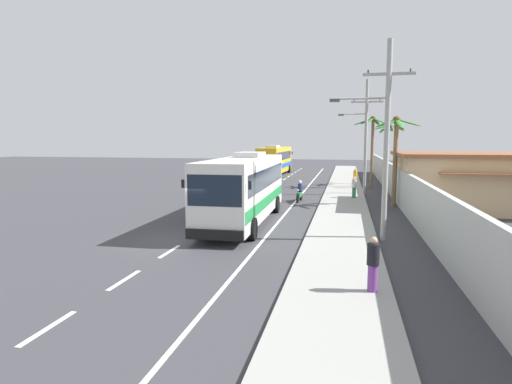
{
  "coord_description": "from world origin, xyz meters",
  "views": [
    {
      "loc": [
        6.98,
        -17.71,
        4.54
      ],
      "look_at": [
        2.19,
        4.66,
        1.7
      ],
      "focal_mm": 29.81,
      "sensor_mm": 36.0,
      "label": 1
    }
  ],
  "objects_px": {
    "utility_pole_nearest": "(384,136)",
    "utility_pole_mid": "(365,135)",
    "pedestrian_near_kerb": "(354,187)",
    "pedestrian_midwalk": "(373,263)",
    "palm_third": "(388,138)",
    "roadside_building": "(490,181)",
    "motorcycle_beside_bus": "(300,193)",
    "pedestrian_far_walk": "(355,178)",
    "palm_second": "(373,134)",
    "coach_bus_far_lane": "(275,160)",
    "coach_bus_foreground": "(245,186)",
    "palm_nearest": "(396,143)"
  },
  "relations": [
    {
      "from": "coach_bus_far_lane",
      "to": "motorcycle_beside_bus",
      "type": "height_order",
      "value": "coach_bus_far_lane"
    },
    {
      "from": "palm_third",
      "to": "roadside_building",
      "type": "distance_m",
      "value": 14.9
    },
    {
      "from": "palm_third",
      "to": "motorcycle_beside_bus",
      "type": "bearing_deg",
      "value": -119.59
    },
    {
      "from": "pedestrian_midwalk",
      "to": "roadside_building",
      "type": "distance_m",
      "value": 19.7
    },
    {
      "from": "utility_pole_nearest",
      "to": "utility_pole_mid",
      "type": "xyz_separation_m",
      "value": [
        -0.22,
        16.2,
        0.24
      ]
    },
    {
      "from": "motorcycle_beside_bus",
      "to": "palm_third",
      "type": "distance_m",
      "value": 15.3
    },
    {
      "from": "coach_bus_foreground",
      "to": "palm_nearest",
      "type": "bearing_deg",
      "value": 41.69
    },
    {
      "from": "pedestrian_near_kerb",
      "to": "utility_pole_nearest",
      "type": "distance_m",
      "value": 13.76
    },
    {
      "from": "pedestrian_far_walk",
      "to": "palm_nearest",
      "type": "xyz_separation_m",
      "value": [
        2.42,
        -9.46,
        3.21
      ]
    },
    {
      "from": "palm_third",
      "to": "pedestrian_midwalk",
      "type": "bearing_deg",
      "value": -95.65
    },
    {
      "from": "motorcycle_beside_bus",
      "to": "utility_pole_nearest",
      "type": "height_order",
      "value": "utility_pole_nearest"
    },
    {
      "from": "pedestrian_far_walk",
      "to": "utility_pole_mid",
      "type": "height_order",
      "value": "utility_pole_mid"
    },
    {
      "from": "pedestrian_midwalk",
      "to": "palm_nearest",
      "type": "relative_size",
      "value": 0.27
    },
    {
      "from": "pedestrian_far_walk",
      "to": "palm_nearest",
      "type": "relative_size",
      "value": 0.29
    },
    {
      "from": "pedestrian_midwalk",
      "to": "palm_second",
      "type": "xyz_separation_m",
      "value": [
        1.45,
        28.73,
        4.03
      ]
    },
    {
      "from": "coach_bus_foreground",
      "to": "palm_second",
      "type": "relative_size",
      "value": 1.74
    },
    {
      "from": "coach_bus_foreground",
      "to": "palm_nearest",
      "type": "height_order",
      "value": "palm_nearest"
    },
    {
      "from": "motorcycle_beside_bus",
      "to": "pedestrian_far_walk",
      "type": "distance_m",
      "value": 9.49
    },
    {
      "from": "utility_pole_mid",
      "to": "pedestrian_midwalk",
      "type": "bearing_deg",
      "value": -91.37
    },
    {
      "from": "pedestrian_far_walk",
      "to": "palm_second",
      "type": "relative_size",
      "value": 0.26
    },
    {
      "from": "utility_pole_nearest",
      "to": "palm_nearest",
      "type": "height_order",
      "value": "utility_pole_nearest"
    },
    {
      "from": "pedestrian_midwalk",
      "to": "roadside_building",
      "type": "relative_size",
      "value": 0.14
    },
    {
      "from": "palm_third",
      "to": "utility_pole_mid",
      "type": "bearing_deg",
      "value": -107.65
    },
    {
      "from": "coach_bus_far_lane",
      "to": "pedestrian_far_walk",
      "type": "relative_size",
      "value": 6.86
    },
    {
      "from": "utility_pole_nearest",
      "to": "utility_pole_mid",
      "type": "bearing_deg",
      "value": 90.76
    },
    {
      "from": "utility_pole_mid",
      "to": "palm_third",
      "type": "relative_size",
      "value": 1.49
    },
    {
      "from": "pedestrian_near_kerb",
      "to": "pedestrian_far_walk",
      "type": "distance_m",
      "value": 6.72
    },
    {
      "from": "palm_second",
      "to": "utility_pole_nearest",
      "type": "bearing_deg",
      "value": -91.79
    },
    {
      "from": "coach_bus_foreground",
      "to": "pedestrian_midwalk",
      "type": "bearing_deg",
      "value": -58.06
    },
    {
      "from": "palm_third",
      "to": "pedestrian_near_kerb",
      "type": "bearing_deg",
      "value": -106.9
    },
    {
      "from": "pedestrian_near_kerb",
      "to": "pedestrian_midwalk",
      "type": "xyz_separation_m",
      "value": [
        0.23,
        -20.44,
        0.01
      ]
    },
    {
      "from": "motorcycle_beside_bus",
      "to": "pedestrian_far_walk",
      "type": "relative_size",
      "value": 1.11
    },
    {
      "from": "coach_bus_far_lane",
      "to": "palm_third",
      "type": "xyz_separation_m",
      "value": [
        12.96,
        -9.97,
        2.74
      ]
    },
    {
      "from": "coach_bus_foreground",
      "to": "utility_pole_mid",
      "type": "height_order",
      "value": "utility_pole_mid"
    },
    {
      "from": "motorcycle_beside_bus",
      "to": "palm_third",
      "type": "height_order",
      "value": "palm_third"
    },
    {
      "from": "coach_bus_far_lane",
      "to": "pedestrian_far_walk",
      "type": "height_order",
      "value": "coach_bus_far_lane"
    },
    {
      "from": "pedestrian_midwalk",
      "to": "utility_pole_nearest",
      "type": "height_order",
      "value": "utility_pole_nearest"
    },
    {
      "from": "coach_bus_far_lane",
      "to": "palm_third",
      "type": "relative_size",
      "value": 1.93
    },
    {
      "from": "utility_pole_nearest",
      "to": "palm_second",
      "type": "distance_m",
      "value": 21.51
    },
    {
      "from": "pedestrian_midwalk",
      "to": "palm_third",
      "type": "xyz_separation_m",
      "value": [
        3.11,
        31.45,
        3.74
      ]
    },
    {
      "from": "utility_pole_nearest",
      "to": "palm_second",
      "type": "xyz_separation_m",
      "value": [
        0.67,
        21.5,
        0.32
      ]
    },
    {
      "from": "coach_bus_far_lane",
      "to": "palm_nearest",
      "type": "relative_size",
      "value": 1.98
    },
    {
      "from": "pedestrian_near_kerb",
      "to": "utility_pole_mid",
      "type": "relative_size",
      "value": 0.17
    },
    {
      "from": "coach_bus_foreground",
      "to": "palm_third",
      "type": "height_order",
      "value": "palm_third"
    },
    {
      "from": "pedestrian_far_walk",
      "to": "palm_third",
      "type": "xyz_separation_m",
      "value": [
        3.16,
        4.29,
        3.66
      ]
    },
    {
      "from": "pedestrian_far_walk",
      "to": "utility_pole_nearest",
      "type": "relative_size",
      "value": 0.2
    },
    {
      "from": "coach_bus_foreground",
      "to": "motorcycle_beside_bus",
      "type": "height_order",
      "value": "coach_bus_foreground"
    },
    {
      "from": "utility_pole_mid",
      "to": "palm_nearest",
      "type": "xyz_separation_m",
      "value": [
        1.81,
        -5.73,
        -0.66
      ]
    },
    {
      "from": "palm_second",
      "to": "roadside_building",
      "type": "height_order",
      "value": "palm_second"
    },
    {
      "from": "palm_third",
      "to": "roadside_building",
      "type": "xyz_separation_m",
      "value": [
        5.26,
        -13.64,
        -2.87
      ]
    }
  ]
}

